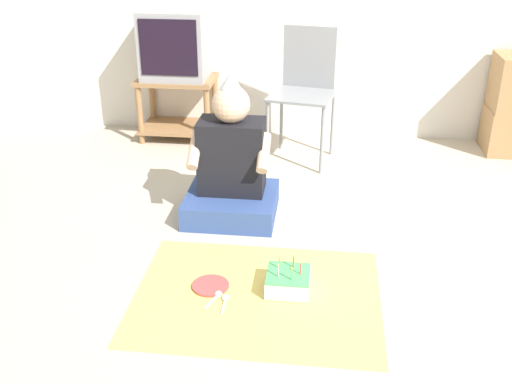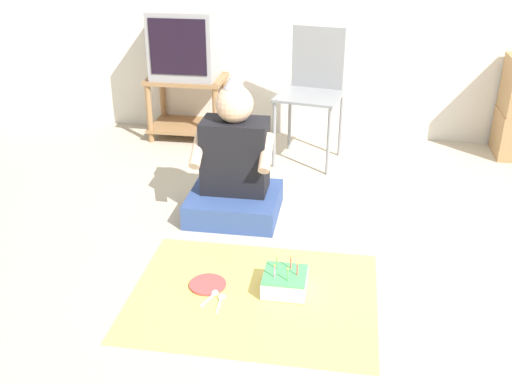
% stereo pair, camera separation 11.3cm
% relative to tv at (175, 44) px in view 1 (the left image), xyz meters
% --- Properties ---
extents(ground_plane, '(16.00, 16.00, 0.00)m').
position_rel_tv_xyz_m(ground_plane, '(1.23, -1.88, -0.73)').
color(ground_plane, '#BCB29E').
extents(tv_stand, '(0.58, 0.40, 0.48)m').
position_rel_tv_xyz_m(tv_stand, '(0.00, -0.00, -0.44)').
color(tv_stand, '#997047').
rests_on(tv_stand, ground_plane).
extents(tv, '(0.48, 0.39, 0.50)m').
position_rel_tv_xyz_m(tv, '(0.00, 0.00, 0.00)').
color(tv, '#99999E').
rests_on(tv, tv_stand).
extents(folding_chair, '(0.49, 0.48, 0.91)m').
position_rel_tv_xyz_m(folding_chair, '(0.98, -0.28, -0.19)').
color(folding_chair, gray).
rests_on(folding_chair, ground_plane).
extents(person_seated, '(0.52, 0.48, 0.84)m').
position_rel_tv_xyz_m(person_seated, '(0.61, -1.23, -0.45)').
color(person_seated, '#334C8C').
rests_on(person_seated, ground_plane).
extents(party_cloth, '(1.15, 0.89, 0.01)m').
position_rel_tv_xyz_m(party_cloth, '(0.85, -2.05, -0.72)').
color(party_cloth, '#EAD666').
rests_on(party_cloth, ground_plane).
extents(birthday_cake, '(0.21, 0.21, 0.16)m').
position_rel_tv_xyz_m(birthday_cake, '(0.99, -1.98, -0.68)').
color(birthday_cake, silver).
rests_on(birthday_cake, party_cloth).
extents(paper_plate, '(0.18, 0.18, 0.01)m').
position_rel_tv_xyz_m(paper_plate, '(0.62, -2.00, -0.71)').
color(paper_plate, '#D84C4C').
rests_on(paper_plate, party_cloth).
extents(plastic_spoon_near, '(0.06, 0.14, 0.01)m').
position_rel_tv_xyz_m(plastic_spoon_near, '(0.67, -2.08, -0.71)').
color(plastic_spoon_near, white).
rests_on(plastic_spoon_near, party_cloth).
extents(plastic_spoon_far, '(0.04, 0.15, 0.01)m').
position_rel_tv_xyz_m(plastic_spoon_far, '(0.71, -2.11, -0.71)').
color(plastic_spoon_far, white).
rests_on(plastic_spoon_far, party_cloth).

